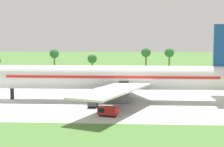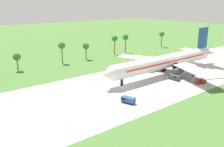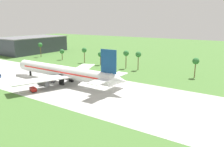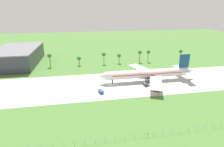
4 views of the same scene
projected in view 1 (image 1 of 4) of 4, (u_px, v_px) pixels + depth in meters
ground_plane at (7, 100)px, 84.99m from camera, size 600.00×600.00×0.00m
taxiway_strip at (7, 100)px, 84.99m from camera, size 320.00×44.00×0.02m
jet_airliner at (119, 78)px, 84.27m from camera, size 72.16×53.97×18.65m
baggage_tug at (93, 102)px, 76.94m from camera, size 2.06×4.55×2.06m
fuel_truck at (107, 111)px, 67.44m from camera, size 4.27×3.05×1.85m
palm_tree_row at (91, 55)px, 130.97m from camera, size 130.64×3.60×12.10m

